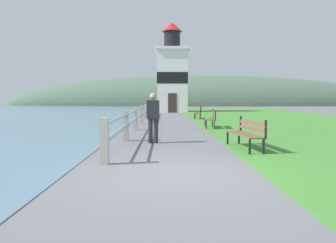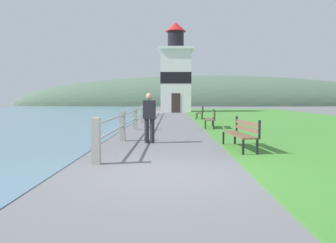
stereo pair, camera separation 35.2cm
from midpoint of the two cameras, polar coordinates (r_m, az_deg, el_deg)
name	(u,v)px [view 2 (the right image)]	position (r m, az deg, el deg)	size (l,w,h in m)	color
ground_plane	(165,174)	(6.55, 1.03, -9.19)	(160.00, 160.00, 0.00)	slate
grass_verge	(288,121)	(22.61, 20.59, 0.10)	(12.00, 44.45, 0.06)	#428433
seawall_railing	(143,113)	(19.55, -3.93, 1.47)	(0.18, 24.37, 1.06)	#A8A399
park_bench_near	(242,132)	(9.58, 13.77, -1.80)	(0.68, 1.99, 0.94)	brown
park_bench_midway	(211,118)	(16.14, 8.13, 0.62)	(0.63, 1.77, 0.94)	brown
park_bench_far	(201,112)	(23.10, 6.16, 1.68)	(0.69, 1.79, 0.94)	brown
lighthouse	(176,75)	(35.39, 1.64, 8.11)	(3.62, 3.62, 9.52)	white
person_strolling	(149,116)	(10.92, -2.34, 0.96)	(0.42, 0.24, 1.67)	#28282D
distant_hillside	(210,106)	(66.51, 7.53, 2.77)	(80.00, 16.00, 12.00)	#4C6651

